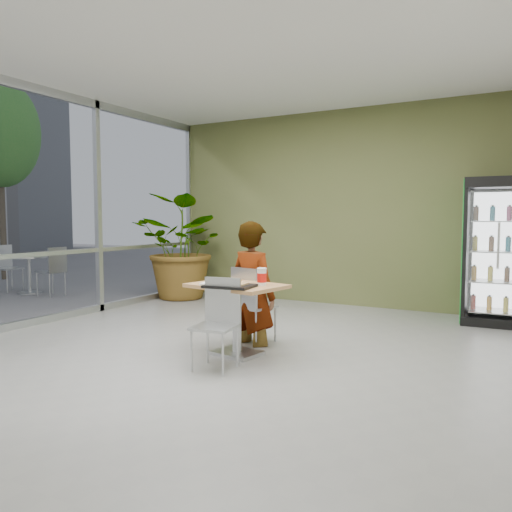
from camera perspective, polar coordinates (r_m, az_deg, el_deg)
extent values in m
plane|color=gray|center=(5.39, -3.76, -11.11)|extent=(7.00, 7.00, 0.00)
cube|color=tan|center=(5.21, -2.21, -3.43)|extent=(1.04, 0.81, 0.04)
cylinder|color=#A9ACAE|center=(5.28, -2.20, -7.47)|extent=(0.09, 0.09, 0.71)
cube|color=#A9ACAE|center=(5.36, -2.19, -11.00)|extent=(0.53, 0.45, 0.04)
cube|color=#A9ACAE|center=(5.79, -0.11, -5.80)|extent=(0.47, 0.47, 0.03)
cube|color=#A9ACAE|center=(5.62, -1.39, -3.72)|extent=(0.38, 0.12, 0.46)
cylinder|color=#A9ACAE|center=(5.84, 2.22, -7.78)|extent=(0.02, 0.02, 0.42)
cylinder|color=#A9ACAE|center=(6.06, -0.20, -7.34)|extent=(0.02, 0.02, 0.42)
cylinder|color=#A9ACAE|center=(5.60, 0.00, -8.32)|extent=(0.02, 0.02, 0.42)
cylinder|color=#A9ACAE|center=(5.82, -2.44, -7.83)|extent=(0.02, 0.02, 0.42)
cube|color=#A9ACAE|center=(4.78, -4.74, -8.10)|extent=(0.42, 0.42, 0.03)
cube|color=#A9ACAE|center=(4.90, -3.81, -5.10)|extent=(0.38, 0.07, 0.45)
cylinder|color=#A9ACAE|center=(4.77, -7.40, -10.69)|extent=(0.02, 0.02, 0.41)
cylinder|color=#A9ACAE|center=(4.62, -3.81, -11.15)|extent=(0.02, 0.02, 0.41)
cylinder|color=#A9ACAE|center=(5.04, -5.57, -9.83)|extent=(0.02, 0.02, 0.41)
cylinder|color=#A9ACAE|center=(4.91, -2.13, -10.21)|extent=(0.02, 0.02, 0.41)
imported|color=black|center=(5.72, -0.35, -4.55)|extent=(0.71, 0.54, 1.70)
cylinder|color=white|center=(5.31, -2.71, -3.02)|extent=(0.22, 0.22, 0.01)
cylinder|color=white|center=(5.11, 0.67, -2.43)|extent=(0.09, 0.09, 0.17)
cylinder|color=red|center=(5.11, 0.67, -2.49)|extent=(0.10, 0.10, 0.09)
cylinder|color=white|center=(5.10, 0.67, -1.45)|extent=(0.10, 0.10, 0.01)
cube|color=white|center=(5.18, -5.42, -3.17)|extent=(0.18, 0.18, 0.02)
cube|color=black|center=(4.97, -3.00, -3.44)|extent=(0.50, 0.39, 0.03)
cube|color=black|center=(7.45, 26.08, 0.45)|extent=(0.92, 0.73, 1.97)
cube|color=#17962A|center=(7.48, 22.64, 0.57)|extent=(0.04, 0.68, 1.93)
cube|color=white|center=(7.11, 25.96, 0.45)|extent=(0.71, 0.04, 1.58)
imported|color=#2E6C2B|center=(8.94, -8.11, 1.03)|extent=(1.81, 1.61, 1.85)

